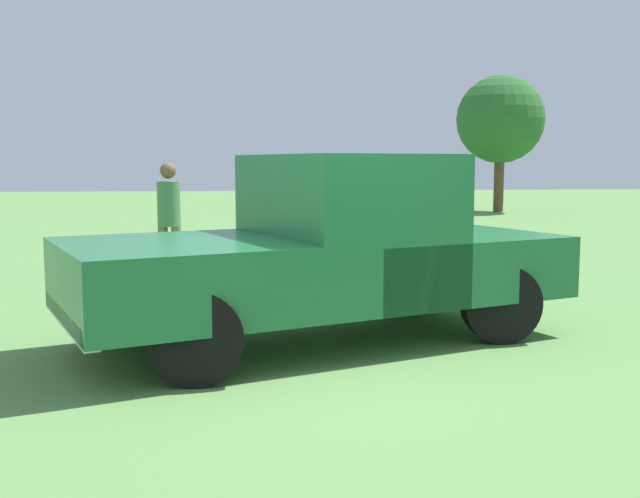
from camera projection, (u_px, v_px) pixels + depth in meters
ground_plane at (337, 361)px, 6.56m from camera, size 80.00×80.00×0.00m
pickup_truck at (331, 246)px, 7.22m from camera, size 5.14×3.52×1.80m
person_bystander at (169, 216)px, 10.52m from camera, size 0.41×0.41×1.72m
tree_side at (500, 120)px, 26.06m from camera, size 3.03×3.03×4.73m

